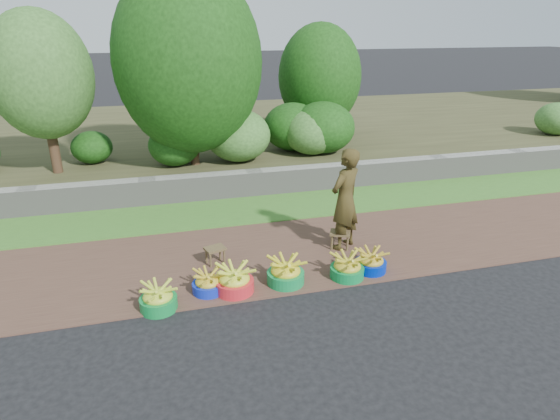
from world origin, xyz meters
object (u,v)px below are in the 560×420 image
object	(u,v)px
stool_left	(215,251)
vendor_woman	(345,199)
basin_d	(286,273)
basin_f	(371,262)
stool_right	(340,235)
basin_b	(208,283)
basin_e	(347,268)
basin_a	(158,298)
basin_c	(234,281)

from	to	relation	value
stool_left	vendor_woman	distance (m)	2.22
vendor_woman	basin_d	bearing A→B (deg)	3.31
basin_f	stool_left	world-z (taller)	basin_f
stool_right	vendor_woman	bearing A→B (deg)	24.53
basin_b	basin_d	bearing A→B (deg)	-2.39
basin_b	stool_right	xyz separation A→B (m)	(2.27, 0.80, 0.10)
stool_left	stool_right	world-z (taller)	stool_right
basin_d	basin_f	bearing A→B (deg)	0.78
basin_b	stool_left	world-z (taller)	basin_b
basin_d	basin_e	world-z (taller)	basin_d
basin_a	basin_f	world-z (taller)	basin_a
basin_b	basin_c	bearing A→B (deg)	-13.33
basin_e	vendor_woman	xyz separation A→B (m)	(0.32, 0.95, 0.69)
stool_left	basin_f	bearing A→B (deg)	-20.44
stool_left	basin_c	bearing A→B (deg)	-80.53
basin_b	vendor_woman	xyz separation A→B (m)	(2.33, 0.83, 0.71)
basin_d	basin_b	bearing A→B (deg)	177.61
basin_c	stool_left	xyz separation A→B (m)	(-0.15, 0.89, 0.05)
basin_c	basin_d	xyz separation A→B (m)	(0.75, 0.04, -0.00)
basin_f	vendor_woman	xyz separation A→B (m)	(-0.10, 0.86, 0.70)
basin_e	basin_f	bearing A→B (deg)	12.17
basin_a	basin_f	distance (m)	3.11
stool_left	basin_a	bearing A→B (deg)	-130.37
stool_left	vendor_woman	world-z (taller)	vendor_woman
basin_e	vendor_woman	bearing A→B (deg)	71.54
stool_right	basin_d	bearing A→B (deg)	-143.97
stool_left	basin_e	bearing A→B (deg)	-26.94
basin_e	stool_right	distance (m)	0.96
basin_c	basin_f	distance (m)	2.08
basin_d	basin_c	bearing A→B (deg)	-177.10
basin_a	basin_b	distance (m)	0.72
basin_c	basin_d	world-z (taller)	basin_c
basin_c	basin_a	bearing A→B (deg)	-171.55
basin_f	basin_e	bearing A→B (deg)	-167.83
basin_a	vendor_woman	size ratio (longest dim) A/B	0.29
basin_b	basin_d	size ratio (longest dim) A/B	0.83
stool_left	vendor_woman	xyz separation A→B (m)	(2.13, 0.03, 0.63)
stool_right	vendor_woman	world-z (taller)	vendor_woman
basin_d	stool_left	size ratio (longest dim) A/B	1.51
basin_d	vendor_woman	world-z (taller)	vendor_woman
basin_c	basin_d	distance (m)	0.75
basin_a	stool_right	bearing A→B (deg)	19.45
basin_d	basin_a	bearing A→B (deg)	-173.87
basin_d	stool_right	world-z (taller)	basin_d
basin_b	basin_c	world-z (taller)	basin_c
basin_a	stool_right	size ratio (longest dim) A/B	1.20
basin_c	vendor_woman	bearing A→B (deg)	24.85
basin_f	basin_a	bearing A→B (deg)	-176.15
basin_b	basin_f	distance (m)	2.43
basin_c	basin_e	bearing A→B (deg)	-1.16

